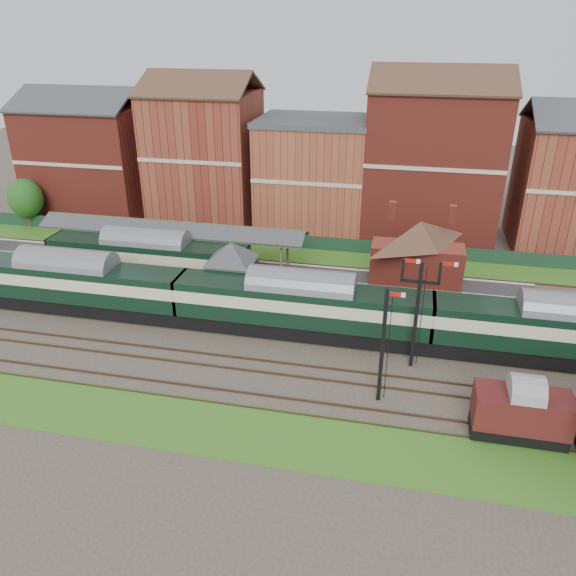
% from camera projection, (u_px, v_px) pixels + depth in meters
% --- Properties ---
extents(ground, '(160.00, 160.00, 0.00)m').
position_uv_depth(ground, '(258.00, 330.00, 44.67)').
color(ground, '#473D33').
rests_on(ground, ground).
extents(grass_back, '(90.00, 4.50, 0.06)m').
position_uv_depth(grass_back, '(297.00, 255.00, 58.74)').
color(grass_back, '#2D6619').
rests_on(grass_back, ground).
extents(grass_front, '(90.00, 5.00, 0.06)m').
position_uv_depth(grass_front, '(207.00, 427.00, 34.10)').
color(grass_front, '#2D6619').
rests_on(grass_front, ground).
extents(fence, '(90.00, 0.12, 1.50)m').
position_uv_depth(fence, '(301.00, 242.00, 60.18)').
color(fence, '#193823').
rests_on(fence, ground).
extents(platform, '(55.00, 3.40, 1.00)m').
position_uv_depth(platform, '(234.00, 270.00, 53.99)').
color(platform, '#2D2D2D').
rests_on(platform, ground).
extents(signal_box, '(5.40, 5.40, 6.00)m').
position_uv_depth(signal_box, '(232.00, 274.00, 46.72)').
color(signal_box, '#6E7B58').
rests_on(signal_box, ground).
extents(brick_hut, '(3.20, 2.64, 2.94)m').
position_uv_depth(brick_hut, '(327.00, 305.00, 46.05)').
color(brick_hut, maroon).
rests_on(brick_hut, ground).
extents(station_building, '(8.10, 8.10, 5.90)m').
position_uv_depth(station_building, '(418.00, 251.00, 49.23)').
color(station_building, maroon).
rests_on(station_building, platform).
extents(canopy, '(26.00, 3.89, 4.08)m').
position_uv_depth(canopy, '(172.00, 226.00, 53.36)').
color(canopy, '#4B4F31').
rests_on(canopy, platform).
extents(semaphore_bracket, '(3.60, 0.25, 8.18)m').
position_uv_depth(semaphore_bracket, '(418.00, 308.00, 38.15)').
color(semaphore_bracket, black).
rests_on(semaphore_bracket, ground).
extents(semaphore_siding, '(1.23, 0.25, 8.00)m').
position_uv_depth(semaphore_siding, '(383.00, 345.00, 34.78)').
color(semaphore_siding, black).
rests_on(semaphore_siding, ground).
extents(town_backdrop, '(69.00, 10.00, 16.00)m').
position_uv_depth(town_backdrop, '(312.00, 169.00, 63.66)').
color(town_backdrop, maroon).
rests_on(town_backdrop, ground).
extents(dmu_train, '(58.70, 3.08, 4.51)m').
position_uv_depth(dmu_train, '(301.00, 305.00, 42.86)').
color(dmu_train, black).
rests_on(dmu_train, ground).
extents(platform_railcar, '(18.93, 2.98, 4.36)m').
position_uv_depth(platform_railcar, '(148.00, 258.00, 51.61)').
color(platform_railcar, black).
rests_on(platform_railcar, ground).
extents(goods_van_b, '(5.40, 2.34, 3.28)m').
position_uv_depth(goods_van_b, '(521.00, 412.00, 32.44)').
color(goods_van_b, black).
rests_on(goods_van_b, ground).
extents(tree_back, '(3.97, 3.97, 5.80)m').
position_uv_depth(tree_back, '(26.00, 198.00, 65.24)').
color(tree_back, '#382619').
rests_on(tree_back, ground).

